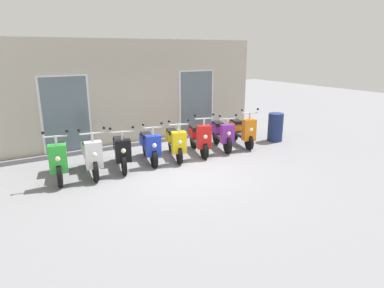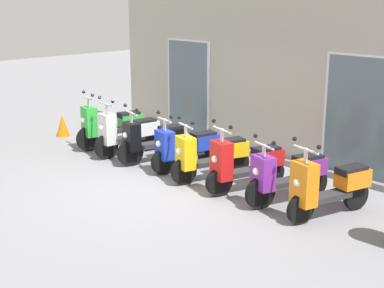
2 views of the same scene
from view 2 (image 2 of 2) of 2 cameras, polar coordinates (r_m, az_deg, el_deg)
name	(u,v)px [view 2 (image 2 of 2)]	position (r m, az deg, el deg)	size (l,w,h in m)	color
ground_plane	(159,187)	(9.77, -3.40, -4.51)	(40.00, 40.00, 0.00)	gray
storefront_facade	(267,80)	(11.45, 7.78, 6.55)	(8.75, 0.50, 3.30)	#B2AD9E
scooter_green	(110,125)	(12.28, -8.45, 1.93)	(0.66, 1.65, 1.29)	black
scooter_white	(127,132)	(11.66, -6.73, 1.21)	(0.61, 1.60, 1.28)	black
scooter_black	(153,140)	(11.11, -4.02, 0.46)	(0.71, 1.56, 1.21)	black
scooter_blue	(186,148)	(10.58, -0.61, -0.37)	(0.65, 1.51, 1.19)	black
scooter_yellow	(210,155)	(10.00, 1.91, -1.13)	(0.77, 1.57, 1.21)	black
scooter_red	(245,164)	(9.49, 5.48, -2.11)	(0.75, 1.54, 1.28)	black
scooter_purple	(287,175)	(9.02, 9.86, -3.17)	(0.75, 1.54, 1.17)	black
scooter_orange	(328,186)	(8.59, 13.92, -4.25)	(0.74, 1.57, 1.28)	black
traffic_cone	(63,125)	(13.54, -13.24, 1.88)	(0.32, 0.32, 0.52)	orange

